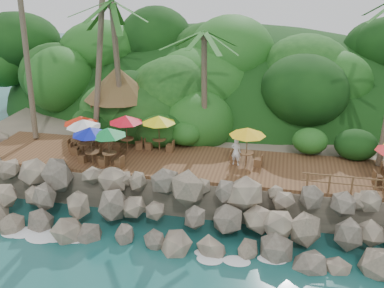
# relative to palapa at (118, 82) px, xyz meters

# --- Properties ---
(ground) EXTENTS (140.00, 140.00, 0.00)m
(ground) POSITION_rel_palapa_xyz_m (6.00, -10.06, -5.79)
(ground) COLOR #19514F
(ground) RESTS_ON ground
(land_base) EXTENTS (32.00, 25.20, 2.10)m
(land_base) POSITION_rel_palapa_xyz_m (6.00, 5.94, -4.74)
(land_base) COLOR gray
(land_base) RESTS_ON ground
(jungle_hill) EXTENTS (44.80, 28.00, 15.40)m
(jungle_hill) POSITION_rel_palapa_xyz_m (6.00, 13.44, -5.79)
(jungle_hill) COLOR #143811
(jungle_hill) RESTS_ON ground
(seawall) EXTENTS (29.00, 4.00, 2.30)m
(seawall) POSITION_rel_palapa_xyz_m (6.00, -8.06, -4.64)
(seawall) COLOR gray
(seawall) RESTS_ON ground
(terrace) EXTENTS (26.00, 5.00, 0.20)m
(terrace) POSITION_rel_palapa_xyz_m (6.00, -4.06, -3.59)
(terrace) COLOR brown
(terrace) RESTS_ON land_base
(jungle_foliage) EXTENTS (44.00, 16.00, 12.00)m
(jungle_foliage) POSITION_rel_palapa_xyz_m (6.00, 4.94, -5.79)
(jungle_foliage) COLOR #143811
(jungle_foliage) RESTS_ON ground
(foam_line) EXTENTS (25.20, 0.80, 0.06)m
(foam_line) POSITION_rel_palapa_xyz_m (6.00, -9.76, -5.76)
(foam_line) COLOR white
(foam_line) RESTS_ON ground
(palapa) EXTENTS (4.71, 4.71, 4.60)m
(palapa) POSITION_rel_palapa_xyz_m (0.00, 0.00, 0.00)
(palapa) COLOR brown
(palapa) RESTS_ON ground
(dining_clusters) EXTENTS (20.65, 4.91, 2.30)m
(dining_clusters) POSITION_rel_palapa_xyz_m (6.65, -4.37, -1.58)
(dining_clusters) COLOR brown
(dining_clusters) RESTS_ON terrace
(railing) EXTENTS (6.10, 0.10, 1.00)m
(railing) POSITION_rel_palapa_xyz_m (15.32, -6.41, -2.88)
(railing) COLOR brown
(railing) RESTS_ON terrace
(waiter) EXTENTS (0.68, 0.52, 1.65)m
(waiter) POSITION_rel_palapa_xyz_m (8.60, -4.02, -2.66)
(waiter) COLOR white
(waiter) RESTS_ON terrace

